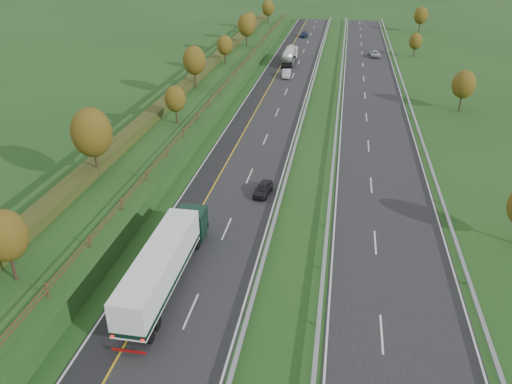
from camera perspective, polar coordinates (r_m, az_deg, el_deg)
ground at (r=76.21m, az=7.09°, el=7.79°), size 400.00×400.00×0.00m
near_carriageway at (r=81.64m, az=1.64°, el=9.33°), size 10.50×200.00×0.04m
far_carriageway at (r=81.06m, az=13.38°, el=8.47°), size 10.50×200.00×0.04m
hard_shoulder at (r=82.23m, az=-0.98°, el=9.47°), size 3.00×200.00×0.04m
lane_markings at (r=80.89m, az=6.17°, el=9.04°), size 26.75×200.00×0.01m
embankment_left at (r=84.10m, az=-7.30°, el=10.36°), size 12.00×200.00×2.00m
hedge_left at (r=84.27m, az=-8.69°, el=11.41°), size 2.20×180.00×1.10m
fence_left at (r=82.06m, az=-4.38°, el=11.33°), size 0.12×189.06×1.20m
median_barrier_near at (r=80.88m, az=5.69°, el=9.48°), size 0.32×200.00×0.71m
median_barrier_far at (r=80.70m, az=9.35°, el=9.21°), size 0.32×200.00×0.71m
outer_barrier_far at (r=81.47m, az=17.53°, el=8.48°), size 0.32×200.00×0.71m
trees_left at (r=79.50m, az=-7.98°, el=13.35°), size 6.64×164.30×7.66m
trees_far at (r=109.74m, az=20.21°, el=14.68°), size 8.45×118.60×7.12m
box_lorry at (r=40.12m, az=-10.37°, el=-7.87°), size 2.58×16.28×4.06m
road_tanker at (r=113.52m, az=3.85°, el=15.36°), size 2.40×11.22×3.46m
car_dark_near at (r=53.99m, az=0.80°, el=0.35°), size 1.98×3.97×1.30m
car_silver_mid at (r=101.88m, az=3.52°, el=13.39°), size 1.86×4.70×1.52m
car_small_far at (r=145.85m, az=5.49°, el=17.48°), size 2.05×4.50×1.28m
car_oncoming at (r=123.41m, az=13.39°, el=15.15°), size 2.88×5.27×1.40m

